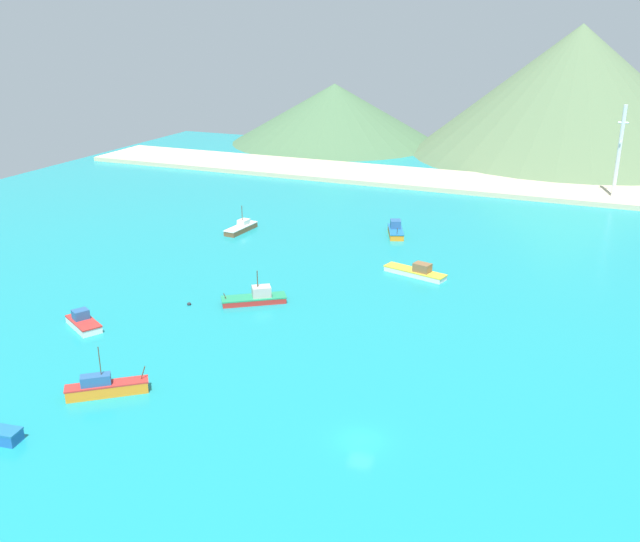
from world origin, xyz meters
TOP-DOWN VIEW (x-y plane):
  - ground at (0.00, 30.00)m, footprint 260.00×280.00m
  - fishing_boat_0 at (-7.56, 49.53)m, footprint 11.20×5.34m
  - fishing_boat_1 at (-27.03, 28.74)m, footprint 9.63×7.79m
  - fishing_boat_2 at (-17.58, 70.67)m, footprint 5.38×8.48m
  - fishing_boat_5 at (-45.10, 11.45)m, footprint 7.28×5.76m
  - fishing_boat_6 at (-30.16, -2.50)m, footprint 8.46×7.13m
  - fishing_boat_7 at (-47.18, 61.22)m, footprint 3.20×9.05m
  - buoy_0 at (-35.92, 24.09)m, footprint 0.62×0.62m
  - beach_strip at (0.00, 120.30)m, footprint 247.00×22.34m
  - hill_west at (-68.99, 168.29)m, footprint 70.38×70.38m
  - hill_central at (7.68, 173.28)m, footprint 97.22×97.22m
  - radio_tower at (21.68, 116.37)m, footprint 2.23×1.78m

SIDE VIEW (x-z plane):
  - ground at x=0.00m, z-range -0.50..0.00m
  - buoy_0 at x=-35.92m, z-range -0.20..0.42m
  - beach_strip at x=0.00m, z-range 0.00..1.20m
  - fishing_boat_0 at x=-7.56m, z-range -0.45..1.97m
  - fishing_boat_7 at x=-47.18m, z-range -1.86..3.38m
  - fishing_boat_5 at x=-45.10m, z-range -0.43..2.01m
  - fishing_boat_1 at x=-27.03m, z-range -1.75..3.42m
  - fishing_boat_2 at x=-17.58m, z-range -0.46..2.39m
  - fishing_boat_6 at x=-30.16m, z-range -2.08..4.07m
  - hill_west at x=-68.99m, z-range 0.00..19.68m
  - radio_tower at x=21.68m, z-range 0.22..22.53m
  - hill_central at x=7.68m, z-range 0.00..39.08m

